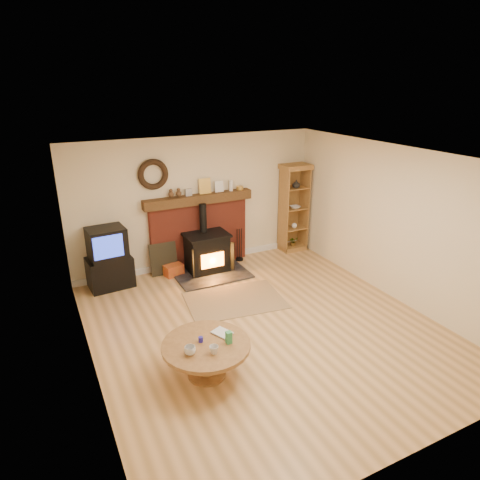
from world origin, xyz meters
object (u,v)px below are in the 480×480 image
coffee_table (206,350)px  wood_stove (207,253)px  tv_unit (109,259)px  curio_cabinet (293,208)px

coffee_table → wood_stove: bearing=67.3°
wood_stove → tv_unit: wood_stove is taller
wood_stove → tv_unit: 1.86m
tv_unit → wood_stove: bearing=-5.9°
coffee_table → curio_cabinet: bearing=43.7°
coffee_table → tv_unit: bearing=101.0°
curio_cabinet → coffee_table: 4.70m
curio_cabinet → coffee_table: bearing=-136.3°
tv_unit → coffee_table: size_ratio=1.01×
wood_stove → curio_cabinet: curio_cabinet is taller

